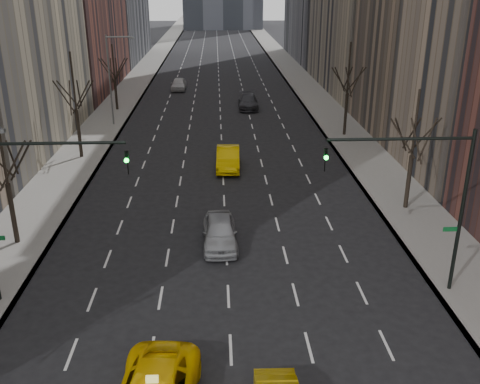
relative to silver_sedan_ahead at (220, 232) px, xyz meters
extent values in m
cube|color=slate|center=(-11.90, 52.60, -0.74)|extent=(4.50, 320.00, 0.15)
cube|color=slate|center=(12.60, 52.60, -0.74)|extent=(4.50, 320.00, 0.15)
cylinder|color=black|center=(-11.65, 0.60, 1.12)|extent=(0.28, 0.28, 3.57)
cylinder|color=black|center=(-11.65, 0.60, 5.03)|extent=(0.16, 0.16, 4.25)
cylinder|color=black|center=(-11.50, 1.45, 4.13)|extent=(0.42, 1.80, 2.52)
cylinder|color=black|center=(-10.84, 0.89, 4.13)|extent=(1.74, 0.72, 2.52)
cylinder|color=black|center=(-10.99, 0.05, 4.13)|extent=(1.46, 1.25, 2.52)
cylinder|color=black|center=(-11.65, 16.60, 1.33)|extent=(0.28, 0.28, 3.99)
cylinder|color=black|center=(-11.65, 16.60, 5.70)|extent=(0.16, 0.16, 4.75)
cylinder|color=black|center=(-11.50, 17.45, 4.55)|extent=(0.42, 1.80, 2.52)
cylinder|color=black|center=(-10.84, 16.89, 4.55)|extent=(1.74, 0.72, 2.52)
cylinder|color=black|center=(-10.99, 16.05, 4.55)|extent=(1.46, 1.25, 2.52)
cylinder|color=black|center=(-11.80, 15.75, 4.55)|extent=(0.42, 1.80, 2.52)
cylinder|color=black|center=(-12.46, 16.30, 4.55)|extent=(1.74, 0.72, 2.52)
cylinder|color=black|center=(-12.31, 17.15, 4.55)|extent=(1.46, 1.25, 2.52)
cylinder|color=black|center=(-11.65, 34.60, 1.01)|extent=(0.28, 0.28, 3.36)
cylinder|color=black|center=(-11.65, 34.60, 4.69)|extent=(0.16, 0.16, 4.00)
cylinder|color=black|center=(-11.50, 35.45, 3.92)|extent=(0.42, 1.80, 2.52)
cylinder|color=black|center=(-10.84, 34.89, 3.92)|extent=(1.74, 0.72, 2.52)
cylinder|color=black|center=(-10.99, 34.05, 3.92)|extent=(1.46, 1.25, 2.52)
cylinder|color=black|center=(-11.80, 33.75, 3.92)|extent=(0.42, 1.80, 2.52)
cylinder|color=black|center=(-12.46, 34.30, 3.92)|extent=(1.74, 0.72, 2.52)
cylinder|color=black|center=(-12.31, 35.15, 3.92)|extent=(1.46, 1.25, 2.52)
cylinder|color=black|center=(12.35, 4.60, 1.12)|extent=(0.28, 0.28, 3.57)
cylinder|color=black|center=(12.35, 4.60, 5.03)|extent=(0.16, 0.16, 4.25)
cylinder|color=black|center=(12.50, 5.45, 4.13)|extent=(0.42, 1.80, 2.52)
cylinder|color=black|center=(13.16, 4.89, 4.13)|extent=(1.74, 0.72, 2.52)
cylinder|color=black|center=(13.01, 4.05, 4.13)|extent=(1.46, 1.25, 2.52)
cylinder|color=black|center=(12.20, 3.75, 4.13)|extent=(0.42, 1.80, 2.52)
cylinder|color=black|center=(11.54, 4.30, 4.13)|extent=(1.74, 0.72, 2.52)
cylinder|color=black|center=(11.69, 5.15, 4.13)|extent=(1.46, 1.25, 2.52)
cylinder|color=black|center=(12.35, 22.60, 1.33)|extent=(0.28, 0.28, 3.99)
cylinder|color=black|center=(12.35, 22.60, 5.70)|extent=(0.16, 0.16, 4.75)
cylinder|color=black|center=(12.50, 23.45, 4.55)|extent=(0.42, 1.80, 2.52)
cylinder|color=black|center=(13.16, 22.89, 4.55)|extent=(1.74, 0.72, 2.52)
cylinder|color=black|center=(13.01, 22.05, 4.55)|extent=(1.46, 1.25, 2.52)
cylinder|color=black|center=(12.20, 21.75, 4.55)|extent=(0.42, 1.80, 2.52)
cylinder|color=black|center=(11.54, 22.30, 4.55)|extent=(1.74, 0.72, 2.52)
cylinder|color=black|center=(11.69, 23.15, 4.55)|extent=(1.46, 1.25, 2.52)
cylinder|color=black|center=(-7.20, -5.40, 6.93)|extent=(6.50, 0.14, 0.14)
imported|color=black|center=(-3.95, -5.40, 6.03)|extent=(0.18, 0.22, 1.10)
sphere|color=#0CFF33|center=(-3.95, -5.58, 6.18)|extent=(0.20, 0.20, 0.20)
cylinder|color=black|center=(11.15, -5.40, 3.33)|extent=(0.18, 0.18, 8.00)
cylinder|color=black|center=(7.90, -5.40, 6.93)|extent=(6.50, 0.14, 0.14)
imported|color=black|center=(4.65, -5.40, 6.03)|extent=(0.18, 0.22, 1.10)
sphere|color=#0CFF33|center=(4.65, -5.58, 6.18)|extent=(0.20, 0.20, 0.20)
cube|color=#0C5926|center=(10.75, -5.40, 2.53)|extent=(0.70, 0.04, 0.22)
cylinder|color=slate|center=(-10.85, 27.60, 3.83)|extent=(0.16, 0.16, 9.00)
cylinder|color=slate|center=(-9.55, 27.60, 8.13)|extent=(2.60, 0.14, 0.14)
cube|color=slate|center=(-8.35, 27.60, 8.03)|extent=(0.50, 0.22, 0.15)
imported|color=#97999E|center=(0.00, 0.00, 0.00)|extent=(2.05, 4.85, 1.64)
imported|color=#EFBE05|center=(0.79, 13.42, 0.04)|extent=(1.97, 5.26, 1.72)
imported|color=#2E2D32|center=(3.67, 34.99, 0.00)|extent=(2.40, 5.66, 1.63)
imported|color=silver|center=(-5.23, 46.72, 0.00)|extent=(2.04, 4.83, 1.63)
camera|label=1|loc=(-0.07, -27.45, 13.35)|focal=40.00mm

